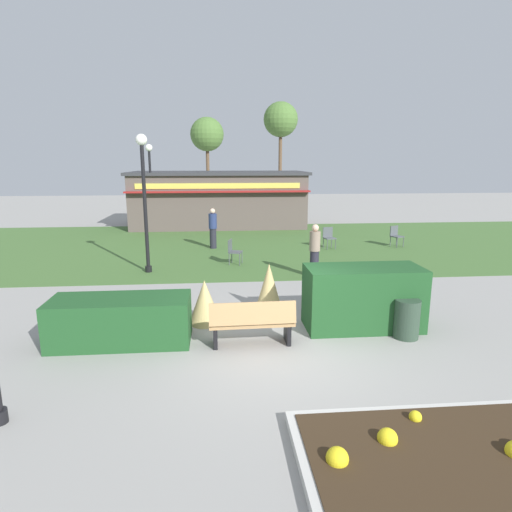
# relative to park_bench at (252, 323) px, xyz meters

# --- Properties ---
(ground_plane) EXTENTS (80.00, 80.00, 0.00)m
(ground_plane) POSITION_rel_park_bench_xyz_m (0.58, -0.29, -0.48)
(ground_plane) COLOR #999691
(lawn_patch) EXTENTS (36.00, 12.00, 0.01)m
(lawn_patch) POSITION_rel_park_bench_xyz_m (0.58, 10.61, -0.48)
(lawn_patch) COLOR #446B33
(lawn_patch) RESTS_ON ground_plane
(flower_bed) EXTENTS (3.56, 2.11, 0.33)m
(flower_bed) POSITION_rel_park_bench_xyz_m (2.07, -3.64, -0.39)
(flower_bed) COLOR beige
(flower_bed) RESTS_ON ground_plane
(park_bench) EXTENTS (1.71, 0.57, 0.95)m
(park_bench) POSITION_rel_park_bench_xyz_m (0.00, 0.00, 0.00)
(park_bench) COLOR tan
(park_bench) RESTS_ON ground_plane
(hedge_left) EXTENTS (2.76, 1.10, 0.94)m
(hedge_left) POSITION_rel_park_bench_xyz_m (-2.63, 0.38, -0.01)
(hedge_left) COLOR #1E4C23
(hedge_left) RESTS_ON ground_plane
(hedge_right) EXTENTS (2.51, 1.10, 1.37)m
(hedge_right) POSITION_rel_park_bench_xyz_m (2.50, 0.74, 0.21)
(hedge_right) COLOR #1E4C23
(hedge_right) RESTS_ON ground_plane
(ornamental_grass_behind_left) EXTENTS (0.75, 0.75, 1.01)m
(ornamental_grass_behind_left) POSITION_rel_park_bench_xyz_m (-0.97, 1.30, 0.02)
(ornamental_grass_behind_left) COLOR tan
(ornamental_grass_behind_left) RESTS_ON ground_plane
(ornamental_grass_behind_right) EXTENTS (0.68, 0.68, 1.19)m
(ornamental_grass_behind_right) POSITION_rel_park_bench_xyz_m (0.57, 2.01, 0.12)
(ornamental_grass_behind_right) COLOR tan
(ornamental_grass_behind_right) RESTS_ON ground_plane
(lamppost_mid) EXTENTS (0.36, 0.36, 4.44)m
(lamppost_mid) POSITION_rel_park_bench_xyz_m (-2.98, 6.11, 2.30)
(lamppost_mid) COLOR black
(lamppost_mid) RESTS_ON ground_plane
(lamppost_far) EXTENTS (0.36, 0.36, 4.44)m
(lamppost_far) POSITION_rel_park_bench_xyz_m (-4.05, 14.66, 2.30)
(lamppost_far) COLOR black
(lamppost_far) RESTS_ON ground_plane
(trash_bin) EXTENTS (0.52, 0.52, 0.82)m
(trash_bin) POSITION_rel_park_bench_xyz_m (3.24, 0.11, -0.07)
(trash_bin) COLOR #2D4233
(trash_bin) RESTS_ON ground_plane
(food_kiosk) EXTENTS (9.72, 4.77, 3.04)m
(food_kiosk) POSITION_rel_park_bench_xyz_m (-0.59, 16.58, 1.05)
(food_kiosk) COLOR #594C47
(food_kiosk) RESTS_ON ground_plane
(cafe_chair_west) EXTENTS (0.58, 0.58, 0.89)m
(cafe_chair_west) POSITION_rel_park_bench_xyz_m (6.97, 9.63, 0.05)
(cafe_chair_west) COLOR #4C5156
(cafe_chair_west) RESTS_ON ground_plane
(cafe_chair_east) EXTENTS (0.55, 0.55, 0.89)m
(cafe_chair_east) POSITION_rel_park_bench_xyz_m (-0.13, 6.97, 0.05)
(cafe_chair_east) COLOR #4C5156
(cafe_chair_east) RESTS_ON ground_plane
(cafe_chair_center) EXTENTS (0.52, 0.52, 0.89)m
(cafe_chair_center) POSITION_rel_park_bench_xyz_m (3.99, 9.49, 0.05)
(cafe_chair_center) COLOR #4C5156
(cafe_chair_center) RESTS_ON ground_plane
(person_strolling) EXTENTS (0.34, 0.34, 1.69)m
(person_strolling) POSITION_rel_park_bench_xyz_m (-0.87, 9.92, 0.38)
(person_strolling) COLOR #23232D
(person_strolling) RESTS_ON ground_plane
(person_standing) EXTENTS (0.34, 0.34, 1.69)m
(person_standing) POSITION_rel_park_bench_xyz_m (2.38, 5.03, 0.38)
(person_standing) COLOR #23232D
(person_standing) RESTS_ON ground_plane
(parked_car_west_slot) EXTENTS (4.30, 2.26, 1.20)m
(parked_car_west_slot) POSITION_rel_park_bench_xyz_m (-3.44, 24.14, 0.16)
(parked_car_west_slot) COLOR #2D6638
(parked_car_west_slot) RESTS_ON ground_plane
(tree_left_bg) EXTENTS (2.80, 2.80, 7.21)m
(tree_left_bg) POSITION_rel_park_bench_xyz_m (-1.45, 29.44, 5.27)
(tree_left_bg) COLOR brown
(tree_left_bg) RESTS_ON ground_plane
(tree_right_bg) EXTENTS (2.80, 2.80, 8.32)m
(tree_right_bg) POSITION_rel_park_bench_xyz_m (4.57, 28.11, 6.36)
(tree_right_bg) COLOR brown
(tree_right_bg) RESTS_ON ground_plane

